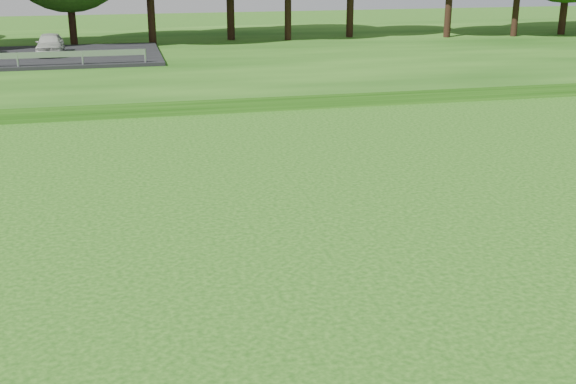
{
  "coord_description": "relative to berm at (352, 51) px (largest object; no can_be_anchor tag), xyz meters",
  "views": [
    {
      "loc": [
        -14.46,
        -9.62,
        6.27
      ],
      "look_at": [
        -11.04,
        4.85,
        1.3
      ],
      "focal_mm": 45.0,
      "sensor_mm": 36.0,
      "label": 1
    }
  ],
  "objects": [
    {
      "name": "walking_path",
      "position": [
        0.0,
        -14.0,
        -0.28
      ],
      "size": [
        130.0,
        1.6,
        0.04
      ],
      "primitive_type": "cube",
      "color": "gray",
      "rests_on": "ground"
    },
    {
      "name": "berm",
      "position": [
        0.0,
        0.0,
        0.0
      ],
      "size": [
        130.0,
        30.0,
        0.6
      ],
      "primitive_type": "cube",
      "color": "#15410C",
      "rests_on": "ground"
    }
  ]
}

